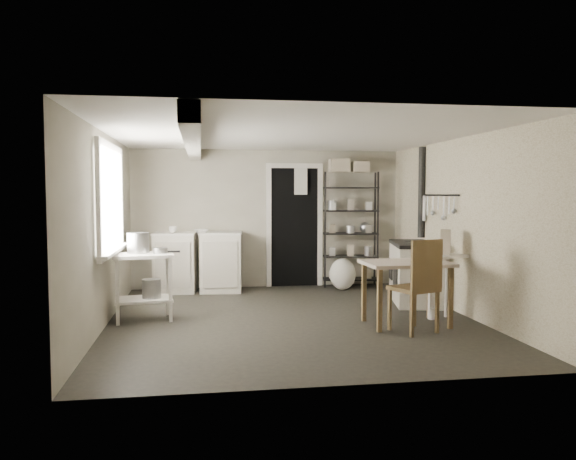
{
  "coord_description": "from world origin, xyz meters",
  "views": [
    {
      "loc": [
        -1.12,
        -6.88,
        1.58
      ],
      "look_at": [
        0.0,
        0.3,
        1.1
      ],
      "focal_mm": 35.0,
      "sensor_mm": 36.0,
      "label": 1
    }
  ],
  "objects": [
    {
      "name": "stockpot",
      "position": [
        -1.9,
        0.31,
        0.94
      ],
      "size": [
        0.28,
        0.28,
        0.29
      ],
      "primitive_type": "cylinder",
      "rotation": [
        0.0,
        0.0,
        -0.02
      ],
      "color": "#A6A6A8",
      "rests_on": "prep_table"
    },
    {
      "name": "shelf_rack",
      "position": [
        1.38,
        2.31,
        0.95
      ],
      "size": [
        0.96,
        0.5,
        1.93
      ],
      "primitive_type": null,
      "rotation": [
        0.0,
        0.0,
        -0.16
      ],
      "color": "black",
      "rests_on": "ground"
    },
    {
      "name": "window",
      "position": [
        -2.22,
        0.2,
        1.5
      ],
      "size": [
        0.12,
        1.76,
        1.28
      ],
      "primitive_type": null,
      "color": "white",
      "rests_on": "wall_left"
    },
    {
      "name": "wall_left",
      "position": [
        -2.25,
        0.0,
        1.15
      ],
      "size": [
        0.02,
        5.0,
        2.3
      ],
      "primitive_type": "cube",
      "color": "#A6A08E",
      "rests_on": "ground"
    },
    {
      "name": "doorway",
      "position": [
        0.45,
        2.47,
        1.0
      ],
      "size": [
        0.96,
        0.1,
        2.08
      ],
      "primitive_type": null,
      "color": "white",
      "rests_on": "ground"
    },
    {
      "name": "floor_crock",
      "position": [
        1.74,
        -0.3,
        0.07
      ],
      "size": [
        0.14,
        0.14,
        0.14
      ],
      "primitive_type": "cylinder",
      "rotation": [
        0.0,
        0.0,
        -0.32
      ],
      "color": "white",
      "rests_on": "ground"
    },
    {
      "name": "chair",
      "position": [
        1.26,
        -0.86,
        0.48
      ],
      "size": [
        0.57,
        0.59,
        1.07
      ],
      "primitive_type": null,
      "rotation": [
        0.0,
        0.0,
        0.36
      ],
      "color": "brown",
      "rests_on": "ground"
    },
    {
      "name": "stove",
      "position": [
        1.92,
        0.75,
        0.44
      ],
      "size": [
        0.83,
        1.21,
        0.87
      ],
      "primitive_type": null,
      "rotation": [
        0.0,
        0.0,
        -0.21
      ],
      "color": "beige",
      "rests_on": "ground"
    },
    {
      "name": "ceiling",
      "position": [
        0.0,
        0.0,
        2.3
      ],
      "size": [
        5.0,
        5.0,
        0.0
      ],
      "primitive_type": "plane",
      "rotation": [
        3.14,
        0.0,
        0.0
      ],
      "color": "white",
      "rests_on": "wall_back"
    },
    {
      "name": "prep_table",
      "position": [
        -1.83,
        0.22,
        0.4
      ],
      "size": [
        0.79,
        0.62,
        0.83
      ],
      "primitive_type": null,
      "rotation": [
        0.0,
        0.0,
        0.14
      ],
      "color": "white",
      "rests_on": "ground"
    },
    {
      "name": "flour_sack",
      "position": [
        1.16,
        1.96,
        0.24
      ],
      "size": [
        0.53,
        0.5,
        0.52
      ],
      "primitive_type": "ellipsoid",
      "rotation": [
        0.0,
        0.0,
        0.38
      ],
      "color": "silver",
      "rests_on": "ground"
    },
    {
      "name": "utensil_rail",
      "position": [
        2.19,
        0.6,
        1.55
      ],
      "size": [
        0.06,
        1.2,
        0.44
      ],
      "primitive_type": null,
      "color": "#A6A6A8",
      "rests_on": "wall_right"
    },
    {
      "name": "table_cup",
      "position": [
        1.45,
        -0.68,
        0.81
      ],
      "size": [
        0.11,
        0.11,
        0.1
      ],
      "primitive_type": "imported",
      "rotation": [
        0.0,
        0.0,
        -0.1
      ],
      "color": "white",
      "rests_on": "work_table"
    },
    {
      "name": "saucepan",
      "position": [
        -1.62,
        0.22,
        0.85
      ],
      "size": [
        0.22,
        0.22,
        0.1
      ],
      "primitive_type": "cylinder",
      "rotation": [
        0.0,
        0.0,
        0.29
      ],
      "color": "#A6A6A8",
      "rests_on": "prep_table"
    },
    {
      "name": "mixing_bowl",
      "position": [
        -1.11,
        2.07,
        0.96
      ],
      "size": [
        0.37,
        0.37,
        0.07
      ],
      "primitive_type": "imported",
      "rotation": [
        0.0,
        0.0,
        0.31
      ],
      "color": "white",
      "rests_on": "base_cabinets"
    },
    {
      "name": "bucket",
      "position": [
        -1.73,
        0.2,
        0.39
      ],
      "size": [
        0.29,
        0.29,
        0.25
      ],
      "primitive_type": "cylinder",
      "rotation": [
        0.0,
        0.0,
        -0.32
      ],
      "color": "#A6A6A8",
      "rests_on": "prep_table"
    },
    {
      "name": "wallpaper_panel",
      "position": [
        2.24,
        0.0,
        1.15
      ],
      "size": [
        0.01,
        5.0,
        2.3
      ],
      "primitive_type": null,
      "color": "beige",
      "rests_on": "wall_right"
    },
    {
      "name": "stovepipe",
      "position": [
        2.2,
        1.22,
        1.59
      ],
      "size": [
        0.14,
        0.14,
        1.38
      ],
      "primitive_type": null,
      "rotation": [
        0.0,
        0.0,
        0.33
      ],
      "color": "black",
      "rests_on": "stove"
    },
    {
      "name": "shelf_jar",
      "position": [
        1.08,
        2.29,
        1.36
      ],
      "size": [
        0.09,
        0.09,
        0.18
      ],
      "primitive_type": "imported",
      "rotation": [
        0.0,
        0.0,
        -0.09
      ],
      "color": "white",
      "rests_on": "shelf_rack"
    },
    {
      "name": "work_table",
      "position": [
        1.3,
        -0.53,
        0.38
      ],
      "size": [
        1.02,
        0.73,
        0.76
      ],
      "primitive_type": null,
      "rotation": [
        0.0,
        0.0,
        0.03
      ],
      "color": "beige",
      "rests_on": "ground"
    },
    {
      "name": "wall_right",
      "position": [
        2.25,
        0.0,
        1.15
      ],
      "size": [
        0.02,
        5.0,
        2.3
      ],
      "primitive_type": "cube",
      "color": "#A6A08E",
      "rests_on": "ground"
    },
    {
      "name": "storage_box_a",
      "position": [
        1.18,
        2.33,
        2.01
      ],
      "size": [
        0.33,
        0.29,
        0.22
      ],
      "primitive_type": "cube",
      "rotation": [
        0.0,
        0.0,
        -0.06
      ],
      "color": "beige",
      "rests_on": "shelf_rack"
    },
    {
      "name": "base_cabinets",
      "position": [
        -1.17,
        2.18,
        0.46
      ],
      "size": [
        1.5,
        0.74,
        0.96
      ],
      "primitive_type": null,
      "rotation": [
        0.0,
        0.0,
        -0.08
      ],
      "color": "beige",
      "rests_on": "ground"
    },
    {
      "name": "wall_back",
      "position": [
        0.0,
        2.5,
        1.15
      ],
      "size": [
        4.5,
        0.02,
        2.3
      ],
      "primitive_type": "cube",
      "color": "#A6A08E",
      "rests_on": "ground"
    },
    {
      "name": "counter_cup",
      "position": [
        -1.55,
        2.08,
        0.97
      ],
      "size": [
        0.15,
        0.15,
        0.1
      ],
      "primitive_type": "imported",
      "rotation": [
        0.0,
        0.0,
        -0.15
      ],
      "color": "white",
      "rests_on": "base_cabinets"
    },
    {
      "name": "oats_box",
      "position": [
        1.95,
        -0.17,
        1.01
      ],
      "size": [
        0.2,
        0.24,
        0.31
      ],
      "primitive_type": "cube",
      "rotation": [
        0.0,
        0.0,
        -0.43
      ],
      "color": "beige",
      "rests_on": "side_ledge"
    },
    {
      "name": "ceiling_beam",
      "position": [
        -1.2,
        0.0,
        2.2
      ],
      "size": [
        0.18,
        5.0,
        0.18
      ],
      "primitive_type": null,
      "color": "white",
      "rests_on": "ceiling"
    },
    {
      "name": "wall_front",
      "position": [
        0.0,
        -2.5,
        1.15
      ],
      "size": [
        4.5,
        0.02,
        2.3
      ],
      "primitive_type": "cube",
      "color": "#A6A08E",
      "rests_on": "ground"
    },
    {
      "name": "storage_box_b",
      "position": [
        1.54,
        2.29,
        1.99
      ],
      "size": [
        0.29,
        0.28,
        0.18
      ],
      "primitive_type": "cube",
      "rotation": [
        0.0,
        0.0,
        -0.08
      ],
      "color": "beige",
      "rests_on": "shelf_rack"
    },
    {
      "name": "side_ledge",
      "position": [
        1.95,
        -0.21,
        0.43
      ],
      "size": [
        0.58,
        0.41,
        0.8
      ],
      "primitive_type": null,
      "rotation": [
        0.0,
        0.0,
        0.27
      ],
      "color": "white",
      "rests_on": "ground"
    },
    {
      "name": "floor",
      "position": [
        0.0,
        0.0,
        0.0
      ],
      "size": [
        5.0,
        5.0,
        0.0
      ],
      "primitive_type": "plane",
      "color": "black",
      "rests_on": "ground"
    }
  ]
}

